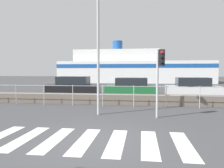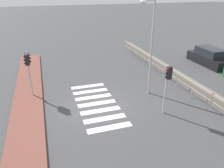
{
  "view_description": "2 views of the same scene",
  "coord_description": "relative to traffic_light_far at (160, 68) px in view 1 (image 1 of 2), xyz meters",
  "views": [
    {
      "loc": [
        1.29,
        -5.92,
        1.96
      ],
      "look_at": [
        0.21,
        2.0,
        1.5
      ],
      "focal_mm": 35.0,
      "sensor_mm": 36.0,
      "label": 1
    },
    {
      "loc": [
        11.39,
        -2.77,
        6.7
      ],
      "look_at": [
        -0.28,
        1.0,
        1.2
      ],
      "focal_mm": 35.0,
      "sensor_mm": 36.0,
      "label": 2
    }
  ],
  "objects": [
    {
      "name": "streetlamp",
      "position": [
        -2.7,
        0.18,
        1.66
      ],
      "size": [
        0.32,
        1.01,
        6.1
      ],
      "color": "#B2B2B5",
      "rests_on": "ground_plane"
    },
    {
      "name": "ground_plane",
      "position": [
        -2.05,
        -3.38,
        -2.11
      ],
      "size": [
        160.0,
        160.0,
        0.0
      ],
      "primitive_type": "plane",
      "color": "#424244"
    },
    {
      "name": "parked_car_white",
      "position": [
        3.22,
        8.47,
        -1.48
      ],
      "size": [
        4.07,
        1.82,
        1.48
      ],
      "color": "silver",
      "rests_on": "ground_plane"
    },
    {
      "name": "parked_car_green",
      "position": [
        -1.57,
        8.47,
        -1.49
      ],
      "size": [
        4.19,
        1.9,
        1.45
      ],
      "color": "#1E6633",
      "rests_on": "ground_plane"
    },
    {
      "name": "parked_car_black",
      "position": [
        -6.47,
        8.47,
        -1.45
      ],
      "size": [
        4.31,
        1.74,
        1.54
      ],
      "color": "black",
      "rests_on": "ground_plane"
    },
    {
      "name": "ferry_boat",
      "position": [
        -2.68,
        30.97,
        0.34
      ],
      "size": [
        26.28,
        9.02,
        7.55
      ],
      "color": "white",
      "rests_on": "ground_plane"
    },
    {
      "name": "harbor_fence",
      "position": [
        -2.05,
        2.69,
        -1.32
      ],
      "size": [
        22.66,
        0.04,
        1.2
      ],
      "color": "#B2B2B5",
      "rests_on": "ground_plane"
    },
    {
      "name": "seawall",
      "position": [
        -2.05,
        3.57,
        -1.8
      ],
      "size": [
        25.13,
        0.55,
        0.61
      ],
      "color": "#6B6056",
      "rests_on": "ground_plane"
    },
    {
      "name": "traffic_light_far",
      "position": [
        0.0,
        0.0,
        0.0
      ],
      "size": [
        0.34,
        0.32,
        2.87
      ],
      "color": "#B2B2B5",
      "rests_on": "ground_plane"
    },
    {
      "name": "crosswalk",
      "position": [
        -2.34,
        -3.38,
        -2.1
      ],
      "size": [
        5.85,
        2.4,
        0.01
      ],
      "color": "silver",
      "rests_on": "ground_plane"
    }
  ]
}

